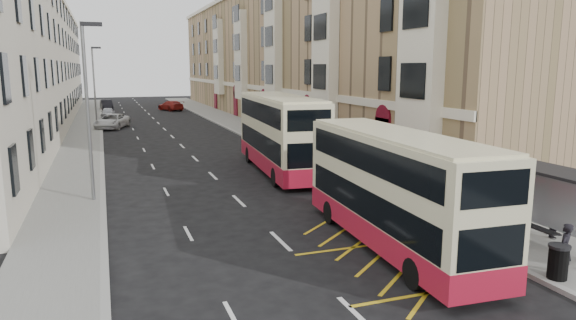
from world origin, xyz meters
name	(u,v)px	position (x,y,z in m)	size (l,w,h in m)	color
ground	(326,285)	(0.00, 0.00, 0.00)	(200.00, 200.00, 0.00)	black
pavement_right	(270,137)	(8.00, 30.00, 0.07)	(4.00, 120.00, 0.15)	slate
pavement_left	(81,146)	(-7.50, 30.00, 0.07)	(3.00, 120.00, 0.15)	slate
kerb_right	(248,138)	(6.00, 30.00, 0.07)	(0.25, 120.00, 0.15)	gray
kerb_left	(102,145)	(-6.00, 30.00, 0.07)	(0.25, 120.00, 0.15)	gray
road_markings	(159,124)	(0.00, 45.00, 0.01)	(10.00, 110.00, 0.01)	silver
terrace_right	(285,55)	(14.88, 45.38, 7.52)	(10.75, 79.00, 15.25)	tan
terrace_left	(18,64)	(-13.43, 45.50, 6.52)	(9.18, 79.00, 13.25)	beige
bus_shelter	(563,192)	(8.34, -0.39, 2.14)	(1.65, 4.25, 2.70)	black
guard_railing	(404,193)	(6.25, 5.75, 0.86)	(0.06, 6.56, 1.01)	#B01626
street_lamp_near	(88,102)	(-6.35, 12.00, 4.64)	(0.93, 0.18, 8.00)	slate
street_lamp_far	(95,83)	(-6.35, 42.00, 4.64)	(0.93, 0.18, 8.00)	slate
double_decker_front	(394,190)	(3.44, 2.06, 2.06)	(2.87, 10.25, 4.04)	beige
double_decker_rear	(280,134)	(3.98, 15.63, 2.32)	(3.52, 11.57, 4.55)	beige
litter_bin	(558,261)	(6.35, -2.20, 0.68)	(0.61, 0.61, 1.02)	black
pedestrian_near	(564,249)	(6.78, -1.99, 0.93)	(0.57, 0.37, 1.55)	black
pedestrian_mid	(560,213)	(9.46, 0.63, 1.03)	(0.85, 0.67, 1.76)	black
pedestrian_far	(500,210)	(7.85, 1.84, 0.99)	(0.99, 0.41, 1.69)	black
white_van	(112,121)	(-4.94, 42.38, 0.74)	(2.44, 5.29, 1.47)	silver
car_silver	(108,113)	(-5.20, 54.18, 0.63)	(1.50, 3.73, 1.27)	#AFB1B7
car_dark	(106,105)	(-5.20, 67.12, 0.71)	(1.50, 4.31, 1.42)	black
car_red	(171,106)	(3.49, 62.49, 0.72)	(2.01, 4.93, 1.43)	maroon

